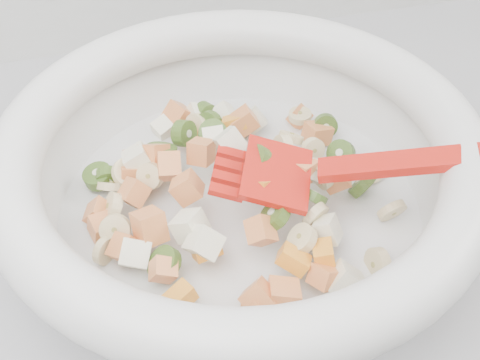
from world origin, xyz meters
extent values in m
cylinder|color=silver|center=(-0.08, 1.41, 0.91)|extent=(0.32, 0.32, 0.02)
torus|color=silver|center=(-0.08, 1.41, 0.98)|extent=(0.40, 0.40, 0.04)
cylinder|color=beige|center=(0.01, 1.41, 0.94)|extent=(0.03, 0.03, 0.03)
cylinder|color=beige|center=(-0.17, 1.46, 0.94)|extent=(0.03, 0.03, 0.03)
cylinder|color=beige|center=(-0.03, 1.44, 0.95)|extent=(0.02, 0.03, 0.04)
cylinder|color=beige|center=(-0.05, 1.39, 0.96)|extent=(0.02, 0.03, 0.03)
cylinder|color=beige|center=(-0.02, 1.46, 0.95)|extent=(0.03, 0.03, 0.02)
cylinder|color=beige|center=(-0.15, 1.44, 0.94)|extent=(0.03, 0.03, 0.02)
cylinder|color=beige|center=(0.01, 1.32, 0.93)|extent=(0.02, 0.04, 0.04)
cylinder|color=beige|center=(-0.18, 1.40, 0.94)|extent=(0.03, 0.03, 0.03)
cylinder|color=beige|center=(-0.18, 1.42, 0.94)|extent=(0.03, 0.04, 0.04)
cylinder|color=beige|center=(-0.01, 1.40, 0.95)|extent=(0.02, 0.04, 0.04)
cylinder|color=beige|center=(0.00, 1.44, 0.94)|extent=(0.03, 0.02, 0.03)
cylinder|color=beige|center=(0.04, 1.36, 0.93)|extent=(0.03, 0.02, 0.03)
cylinder|color=beige|center=(-0.19, 1.38, 0.93)|extent=(0.03, 0.02, 0.03)
cylinder|color=beige|center=(-0.18, 1.45, 0.93)|extent=(0.04, 0.03, 0.03)
cylinder|color=beige|center=(-0.09, 1.51, 0.94)|extent=(0.03, 0.03, 0.04)
cylinder|color=beige|center=(-0.05, 1.34, 0.95)|extent=(0.03, 0.03, 0.03)
cylinder|color=beige|center=(-0.03, 1.36, 0.95)|extent=(0.03, 0.02, 0.03)
cylinder|color=beige|center=(0.01, 1.50, 0.93)|extent=(0.03, 0.03, 0.01)
cylinder|color=beige|center=(0.05, 1.42, 0.93)|extent=(0.04, 0.03, 0.03)
cube|color=gold|center=(-0.11, 1.50, 0.93)|extent=(0.03, 0.02, 0.02)
cube|color=gold|center=(-0.19, 1.41, 0.93)|extent=(0.03, 0.02, 0.02)
cube|color=gold|center=(0.01, 1.51, 0.93)|extent=(0.03, 0.03, 0.02)
cube|color=gold|center=(-0.07, 1.30, 0.93)|extent=(0.03, 0.03, 0.03)
cube|color=gold|center=(-0.04, 1.31, 0.94)|extent=(0.03, 0.03, 0.03)
cube|color=gold|center=(-0.18, 1.38, 0.93)|extent=(0.03, 0.03, 0.03)
cube|color=gold|center=(-0.16, 1.38, 0.94)|extent=(0.03, 0.04, 0.03)
cube|color=gold|center=(-0.20, 1.42, 0.93)|extent=(0.03, 0.03, 0.02)
cube|color=gold|center=(-0.15, 1.34, 0.94)|extent=(0.03, 0.02, 0.03)
cube|color=gold|center=(-0.15, 1.47, 0.94)|extent=(0.03, 0.03, 0.03)
cube|color=gold|center=(-0.03, 1.40, 0.96)|extent=(0.03, 0.03, 0.03)
cube|color=gold|center=(-0.16, 1.46, 0.93)|extent=(0.03, 0.03, 0.03)
cube|color=gold|center=(-0.16, 1.43, 0.94)|extent=(0.03, 0.03, 0.03)
cube|color=gold|center=(-0.09, 1.29, 0.93)|extent=(0.03, 0.03, 0.03)
cube|color=gold|center=(-0.12, 1.41, 0.95)|extent=(0.03, 0.03, 0.03)
cube|color=gold|center=(-0.10, 1.45, 0.95)|extent=(0.03, 0.03, 0.03)
cube|color=gold|center=(-0.11, 1.53, 0.93)|extent=(0.04, 0.03, 0.03)
cube|color=gold|center=(-0.05, 1.49, 0.95)|extent=(0.03, 0.02, 0.03)
cube|color=gold|center=(-0.14, 1.47, 0.94)|extent=(0.03, 0.03, 0.03)
cube|color=gold|center=(-0.08, 1.35, 0.95)|extent=(0.03, 0.03, 0.03)
cube|color=gold|center=(0.01, 1.40, 0.94)|extent=(0.03, 0.03, 0.03)
cube|color=gold|center=(-0.13, 1.44, 0.95)|extent=(0.02, 0.03, 0.03)
cube|color=gold|center=(-0.09, 1.30, 0.94)|extent=(0.03, 0.03, 0.03)
cube|color=gold|center=(0.02, 1.47, 0.93)|extent=(0.03, 0.03, 0.02)
cylinder|color=#6CA737|center=(0.03, 1.44, 0.93)|extent=(0.03, 0.03, 0.03)
cylinder|color=#6CA737|center=(-0.13, 1.47, 0.94)|extent=(0.04, 0.04, 0.02)
cylinder|color=#6CA737|center=(-0.11, 1.49, 0.94)|extent=(0.03, 0.03, 0.03)
cylinder|color=#6CA737|center=(-0.18, 1.46, 0.93)|extent=(0.03, 0.02, 0.03)
cylinder|color=#6CA737|center=(-0.08, 1.50, 0.94)|extent=(0.03, 0.03, 0.03)
cylinder|color=#6CA737|center=(-0.15, 1.35, 0.94)|extent=(0.03, 0.03, 0.02)
cylinder|color=#6CA737|center=(-0.03, 1.38, 0.95)|extent=(0.03, 0.03, 0.03)
cylinder|color=#6CA737|center=(-0.08, 1.53, 0.93)|extent=(0.03, 0.02, 0.03)
cylinder|color=#6CA737|center=(0.03, 1.40, 0.93)|extent=(0.03, 0.03, 0.04)
cylinder|color=#6CA737|center=(-0.19, 1.47, 0.93)|extent=(0.04, 0.04, 0.02)
cylinder|color=#6CA737|center=(-0.06, 1.36, 0.95)|extent=(0.03, 0.03, 0.03)
cylinder|color=#6CA737|center=(0.00, 1.40, 0.95)|extent=(0.03, 0.03, 0.02)
cylinder|color=#6CA737|center=(0.03, 1.48, 0.94)|extent=(0.03, 0.02, 0.03)
cylinder|color=#6CA737|center=(-0.06, 1.41, 0.97)|extent=(0.02, 0.02, 0.02)
cylinder|color=#6CA737|center=(-0.09, 1.47, 0.95)|extent=(0.03, 0.03, 0.03)
cube|color=white|center=(-0.02, 1.35, 0.94)|extent=(0.03, 0.03, 0.03)
cube|color=white|center=(-0.12, 1.35, 0.95)|extent=(0.03, 0.03, 0.04)
cube|color=white|center=(-0.15, 1.46, 0.94)|extent=(0.03, 0.03, 0.03)
cube|color=white|center=(-0.09, 1.47, 0.95)|extent=(0.02, 0.03, 0.03)
cube|color=white|center=(-0.04, 1.51, 0.93)|extent=(0.03, 0.03, 0.03)
cube|color=white|center=(-0.02, 1.30, 0.93)|extent=(0.03, 0.03, 0.04)
cube|color=white|center=(-0.09, 1.53, 0.93)|extent=(0.03, 0.03, 0.03)
cube|color=white|center=(-0.12, 1.52, 0.93)|extent=(0.02, 0.03, 0.02)
cube|color=white|center=(-0.08, 1.44, 0.97)|extent=(0.03, 0.03, 0.03)
cube|color=white|center=(-0.13, 1.37, 0.95)|extent=(0.03, 0.03, 0.03)
cube|color=white|center=(-0.02, 1.41, 0.95)|extent=(0.03, 0.03, 0.03)
cube|color=white|center=(-0.17, 1.37, 0.93)|extent=(0.03, 0.03, 0.03)
cube|color=white|center=(-0.06, 1.52, 0.93)|extent=(0.03, 0.02, 0.03)
cube|color=orange|center=(-0.06, 1.33, 0.94)|extent=(0.03, 0.03, 0.02)
cube|color=orange|center=(-0.12, 1.35, 0.94)|extent=(0.02, 0.02, 0.02)
cube|color=orange|center=(-0.16, 1.47, 0.94)|extent=(0.03, 0.03, 0.03)
cube|color=orange|center=(-0.06, 1.49, 0.94)|extent=(0.03, 0.02, 0.02)
cube|color=orange|center=(-0.06, 1.39, 0.96)|extent=(0.03, 0.03, 0.02)
cube|color=orange|center=(-0.03, 1.33, 0.94)|extent=(0.02, 0.03, 0.02)
cube|color=orange|center=(-0.15, 1.32, 0.93)|extent=(0.03, 0.02, 0.02)
cube|color=red|center=(-0.05, 1.39, 0.97)|extent=(0.08, 0.08, 0.02)
cube|color=red|center=(-0.08, 1.43, 0.97)|extent=(0.03, 0.02, 0.01)
cube|color=red|center=(-0.08, 1.41, 0.97)|extent=(0.03, 0.02, 0.01)
cube|color=red|center=(-0.09, 1.40, 0.97)|extent=(0.03, 0.02, 0.01)
cube|color=red|center=(-0.09, 1.38, 0.97)|extent=(0.03, 0.02, 0.01)
cube|color=red|center=(0.07, 1.34, 1.00)|extent=(0.19, 0.09, 0.05)
camera|label=1|loc=(-0.17, 1.06, 1.30)|focal=45.00mm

